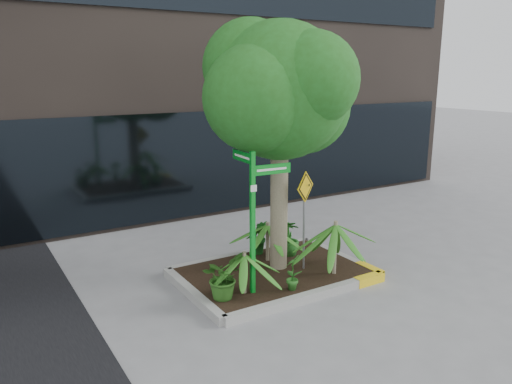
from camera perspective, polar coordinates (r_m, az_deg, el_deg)
ground at (r=8.86m, az=1.97°, el=-10.69°), size 80.00×80.00×0.00m
planter at (r=9.14m, az=2.24°, el=-9.20°), size 3.35×2.36×0.15m
tree at (r=8.62m, az=2.72°, el=11.45°), size 3.03×2.69×4.55m
palm_front at (r=8.79m, az=9.10°, el=-3.69°), size 1.09×1.09×1.21m
palm_left at (r=8.00m, az=-1.35°, el=-7.19°), size 0.79×0.79×0.87m
palm_back at (r=9.35m, az=1.35°, el=-3.78°), size 0.85×0.85×0.94m
shrub_a at (r=7.97m, az=-3.87°, el=-9.62°), size 0.89×0.89×0.71m
shrub_b at (r=9.76m, az=3.79°, el=-5.22°), size 0.55×0.55×0.70m
shrub_c at (r=8.27m, az=4.20°, el=-9.05°), size 0.45×0.45×0.63m
shrub_d at (r=9.80m, az=0.43°, el=-5.13°), size 0.54×0.54×0.69m
street_sign_post at (r=7.86m, az=-0.25°, el=-2.05°), size 0.73×0.73×2.46m
cattle_sign at (r=8.85m, az=5.59°, el=-1.34°), size 0.51×0.24×1.81m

